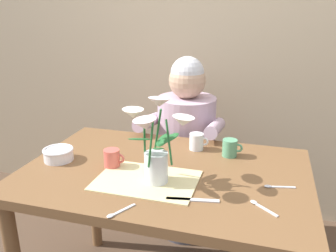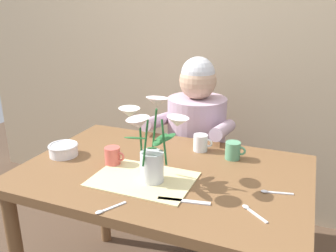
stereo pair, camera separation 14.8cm
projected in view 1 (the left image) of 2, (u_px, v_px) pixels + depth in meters
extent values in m
cube|color=tan|center=(211.00, 30.00, 2.28)|extent=(4.00, 0.10, 2.50)
cube|color=brown|center=(165.00, 174.00, 1.50)|extent=(1.20, 0.80, 0.04)
cylinder|color=brown|center=(94.00, 194.00, 2.07)|extent=(0.06, 0.06, 0.70)
cylinder|color=brown|center=(286.00, 224.00, 1.79)|extent=(0.06, 0.06, 0.70)
cylinder|color=#4C4C56|center=(185.00, 204.00, 2.25)|extent=(0.30, 0.30, 0.40)
cylinder|color=#BC9EB2|center=(186.00, 138.00, 2.10)|extent=(0.34, 0.34, 0.50)
sphere|color=tan|center=(187.00, 80.00, 1.99)|extent=(0.21, 0.21, 0.21)
sphere|color=silver|center=(187.00, 73.00, 1.97)|extent=(0.19, 0.19, 0.19)
cylinder|color=#BC9EB2|center=(148.00, 122.00, 1.98)|extent=(0.07, 0.33, 0.12)
cylinder|color=#BC9EB2|center=(215.00, 128.00, 1.88)|extent=(0.07, 0.33, 0.12)
cube|color=beige|center=(147.00, 180.00, 1.40)|extent=(0.40, 0.28, 0.00)
cylinder|color=silver|center=(156.00, 168.00, 1.37)|extent=(0.09, 0.09, 0.13)
cylinder|color=#23602D|center=(169.00, 142.00, 1.32)|extent=(0.04, 0.04, 0.17)
cone|color=white|center=(183.00, 122.00, 1.28)|extent=(0.10, 0.10, 0.04)
sphere|color=#E5D14C|center=(183.00, 120.00, 1.27)|extent=(0.02, 0.02, 0.02)
cylinder|color=#23602D|center=(158.00, 132.00, 1.36)|extent=(0.06, 0.07, 0.21)
cone|color=silver|center=(159.00, 102.00, 1.36)|extent=(0.11, 0.11, 0.04)
sphere|color=#E5D14C|center=(159.00, 101.00, 1.36)|extent=(0.02, 0.02, 0.02)
cylinder|color=#23602D|center=(145.00, 138.00, 1.33)|extent=(0.02, 0.05, 0.19)
cone|color=white|center=(133.00, 114.00, 1.31)|extent=(0.11, 0.11, 0.04)
sphere|color=#E5D14C|center=(133.00, 112.00, 1.31)|extent=(0.02, 0.02, 0.02)
cylinder|color=#23602D|center=(151.00, 144.00, 1.29)|extent=(0.02, 0.03, 0.18)
cone|color=silver|center=(145.00, 124.00, 1.23)|extent=(0.12, 0.12, 0.05)
sphere|color=#E5D14C|center=(145.00, 123.00, 1.23)|extent=(0.02, 0.02, 0.02)
ellipsoid|color=#23602D|center=(140.00, 139.00, 1.32)|extent=(0.10, 0.07, 0.02)
ellipsoid|color=#23602D|center=(169.00, 138.00, 1.36)|extent=(0.09, 0.09, 0.04)
ellipsoid|color=#23602D|center=(158.00, 149.00, 1.28)|extent=(0.07, 0.09, 0.04)
ellipsoid|color=#23602D|center=(163.00, 140.00, 1.39)|extent=(0.06, 0.09, 0.04)
cylinder|color=white|center=(59.00, 155.00, 1.58)|extent=(0.13, 0.13, 0.05)
torus|color=white|center=(58.00, 150.00, 1.57)|extent=(0.14, 0.14, 0.01)
cube|color=silver|center=(193.00, 200.00, 1.26)|extent=(0.19, 0.05, 0.00)
cylinder|color=silver|center=(196.00, 142.00, 1.69)|extent=(0.07, 0.07, 0.08)
torus|color=silver|center=(204.00, 142.00, 1.68)|extent=(0.04, 0.01, 0.04)
cylinder|color=#CC564C|center=(112.00, 158.00, 1.51)|extent=(0.07, 0.07, 0.08)
torus|color=#CC564C|center=(120.00, 159.00, 1.50)|extent=(0.04, 0.01, 0.04)
cylinder|color=#569970|center=(230.00, 148.00, 1.62)|extent=(0.07, 0.07, 0.08)
torus|color=#569970|center=(238.00, 148.00, 1.61)|extent=(0.04, 0.01, 0.04)
cube|color=silver|center=(266.00, 210.00, 1.20)|extent=(0.08, 0.07, 0.00)
ellipsoid|color=silver|center=(254.00, 202.00, 1.24)|extent=(0.03, 0.03, 0.01)
cube|color=silver|center=(124.00, 210.00, 1.20)|extent=(0.06, 0.09, 0.00)
ellipsoid|color=silver|center=(110.00, 216.00, 1.16)|extent=(0.03, 0.03, 0.01)
cube|color=silver|center=(282.00, 187.00, 1.35)|extent=(0.10, 0.03, 0.00)
ellipsoid|color=silver|center=(268.00, 186.00, 1.35)|extent=(0.03, 0.03, 0.01)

